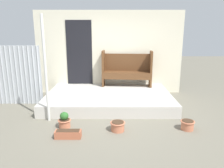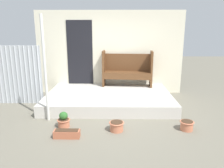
{
  "view_description": "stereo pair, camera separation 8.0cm",
  "coord_description": "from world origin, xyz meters",
  "px_view_note": "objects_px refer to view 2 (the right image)",
  "views": [
    {
      "loc": [
        0.02,
        -4.73,
        2.04
      ],
      "look_at": [
        0.03,
        0.38,
        0.75
      ],
      "focal_mm": 35.0,
      "sensor_mm": 36.0,
      "label": 1
    },
    {
      "loc": [
        0.1,
        -4.73,
        2.04
      ],
      "look_at": [
        0.03,
        0.38,
        0.75
      ],
      "focal_mm": 35.0,
      "sensor_mm": 36.0,
      "label": 2
    }
  ],
  "objects_px": {
    "support_post": "(45,70)",
    "bench": "(127,68)",
    "flower_pot_left": "(64,120)",
    "flower_pot_right": "(187,125)",
    "planter_box_rect": "(67,134)",
    "flower_pot_middle": "(117,126)"
  },
  "relations": [
    {
      "from": "planter_box_rect",
      "to": "flower_pot_right",
      "type": "bearing_deg",
      "value": 8.39
    },
    {
      "from": "support_post",
      "to": "flower_pot_right",
      "type": "relative_size",
      "value": 7.96
    },
    {
      "from": "flower_pot_left",
      "to": "planter_box_rect",
      "type": "height_order",
      "value": "flower_pot_left"
    },
    {
      "from": "support_post",
      "to": "flower_pot_middle",
      "type": "relative_size",
      "value": 7.46
    },
    {
      "from": "flower_pot_left",
      "to": "planter_box_rect",
      "type": "bearing_deg",
      "value": -70.32
    },
    {
      "from": "flower_pot_middle",
      "to": "flower_pot_right",
      "type": "relative_size",
      "value": 1.07
    },
    {
      "from": "flower_pot_right",
      "to": "planter_box_rect",
      "type": "xyz_separation_m",
      "value": [
        -2.41,
        -0.36,
        -0.03
      ]
    },
    {
      "from": "support_post",
      "to": "flower_pot_left",
      "type": "bearing_deg",
      "value": -39.94
    },
    {
      "from": "support_post",
      "to": "flower_pot_right",
      "type": "bearing_deg",
      "value": -8.89
    },
    {
      "from": "flower_pot_right",
      "to": "planter_box_rect",
      "type": "bearing_deg",
      "value": -171.61
    },
    {
      "from": "flower_pot_right",
      "to": "bench",
      "type": "bearing_deg",
      "value": 113.86
    },
    {
      "from": "flower_pot_left",
      "to": "planter_box_rect",
      "type": "distance_m",
      "value": 0.5
    },
    {
      "from": "flower_pot_left",
      "to": "flower_pot_right",
      "type": "xyz_separation_m",
      "value": [
        2.58,
        -0.11,
        -0.04
      ]
    },
    {
      "from": "bench",
      "to": "flower_pot_right",
      "type": "distance_m",
      "value": 2.84
    },
    {
      "from": "flower_pot_middle",
      "to": "flower_pot_right",
      "type": "distance_m",
      "value": 1.45
    },
    {
      "from": "planter_box_rect",
      "to": "flower_pot_middle",
      "type": "bearing_deg",
      "value": 17.4
    },
    {
      "from": "flower_pot_left",
      "to": "support_post",
      "type": "bearing_deg",
      "value": 140.06
    },
    {
      "from": "support_post",
      "to": "bench",
      "type": "xyz_separation_m",
      "value": [
        1.91,
        2.03,
        -0.32
      ]
    },
    {
      "from": "flower_pot_left",
      "to": "planter_box_rect",
      "type": "xyz_separation_m",
      "value": [
        0.17,
        -0.46,
        -0.07
      ]
    },
    {
      "from": "flower_pot_left",
      "to": "planter_box_rect",
      "type": "relative_size",
      "value": 0.68
    },
    {
      "from": "flower_pot_left",
      "to": "flower_pot_right",
      "type": "distance_m",
      "value": 2.58
    },
    {
      "from": "bench",
      "to": "flower_pot_left",
      "type": "distance_m",
      "value": 2.9
    }
  ]
}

